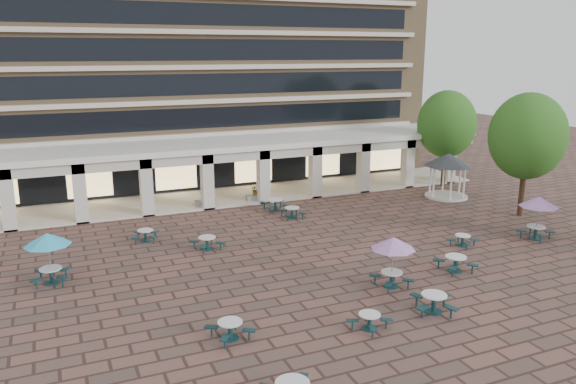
% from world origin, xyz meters
% --- Properties ---
extents(ground, '(120.00, 120.00, 0.00)m').
position_xyz_m(ground, '(0.00, 0.00, 0.00)').
color(ground, brown).
rests_on(ground, ground).
extents(apartment_building, '(40.00, 15.50, 25.20)m').
position_xyz_m(apartment_building, '(0.00, 25.47, 12.60)').
color(apartment_building, '#997D56').
rests_on(apartment_building, ground).
extents(retail_arcade, '(42.00, 6.60, 4.40)m').
position_xyz_m(retail_arcade, '(0.00, 14.80, 3.00)').
color(retail_arcade, white).
rests_on(retail_arcade, ground).
extents(picnic_table_1, '(1.86, 1.86, 0.73)m').
position_xyz_m(picnic_table_1, '(-6.31, -6.12, 0.44)').
color(picnic_table_1, '#133439').
rests_on(picnic_table_1, ground).
extents(picnic_table_2, '(2.26, 2.26, 0.82)m').
position_xyz_m(picnic_table_2, '(2.38, -7.34, 0.49)').
color(picnic_table_2, '#133439').
rests_on(picnic_table_2, ground).
extents(picnic_table_4, '(2.19, 2.19, 2.52)m').
position_xyz_m(picnic_table_4, '(-12.59, 2.42, 2.14)').
color(picnic_table_4, '#133439').
rests_on(picnic_table_4, ground).
extents(picnic_table_5, '(1.82, 1.82, 0.66)m').
position_xyz_m(picnic_table_5, '(-0.94, -7.57, 0.40)').
color(picnic_table_5, '#133439').
rests_on(picnic_table_5, ground).
extents(picnic_table_6, '(2.12, 2.12, 2.45)m').
position_xyz_m(picnic_table_6, '(2.22, -4.36, 2.08)').
color(picnic_table_6, '#133439').
rests_on(picnic_table_6, ground).
extents(picnic_table_7, '(1.87, 1.87, 0.80)m').
position_xyz_m(picnic_table_7, '(6.29, -4.00, 0.48)').
color(picnic_table_7, '#133439').
rests_on(picnic_table_7, ground).
extents(picnic_table_8, '(1.91, 1.91, 0.74)m').
position_xyz_m(picnic_table_8, '(-4.43, 4.13, 0.44)').
color(picnic_table_8, '#133439').
rests_on(picnic_table_8, ground).
extents(picnic_table_9, '(1.69, 1.69, 0.74)m').
position_xyz_m(picnic_table_9, '(2.45, 7.89, 0.44)').
color(picnic_table_9, '#133439').
rests_on(picnic_table_9, ground).
extents(picnic_table_10, '(1.81, 1.81, 0.66)m').
position_xyz_m(picnic_table_10, '(9.19, -1.10, 0.39)').
color(picnic_table_10, '#133439').
rests_on(picnic_table_10, ground).
extents(picnic_table_11, '(2.24, 2.24, 2.59)m').
position_xyz_m(picnic_table_11, '(14.00, -1.82, 2.20)').
color(picnic_table_11, '#133439').
rests_on(picnic_table_11, ground).
extents(picnic_table_12, '(1.84, 1.84, 0.70)m').
position_xyz_m(picnic_table_12, '(-7.39, 6.95, 0.42)').
color(picnic_table_12, '#133439').
rests_on(picnic_table_12, ground).
extents(picnic_table_13, '(1.94, 1.94, 0.84)m').
position_xyz_m(picnic_table_13, '(2.09, 10.00, 0.50)').
color(picnic_table_13, '#133439').
rests_on(picnic_table_13, ground).
extents(gazebo, '(3.61, 3.61, 3.36)m').
position_xyz_m(gazebo, '(15.58, 8.37, 2.53)').
color(gazebo, beige).
rests_on(gazebo, ground).
extents(tree_east_a, '(4.99, 4.99, 8.32)m').
position_xyz_m(tree_east_a, '(16.92, 2.30, 5.43)').
color(tree_east_a, '#3E2A19').
rests_on(tree_east_a, ground).
extents(tree_east_c, '(4.73, 4.73, 7.88)m').
position_xyz_m(tree_east_c, '(17.65, 11.41, 5.15)').
color(tree_east_c, '#3E2A19').
rests_on(tree_east_c, ground).
extents(planter_left, '(1.50, 0.86, 1.32)m').
position_xyz_m(planter_left, '(-2.16, 12.90, 0.55)').
color(planter_left, gray).
rests_on(planter_left, ground).
extents(planter_right, '(1.50, 0.65, 1.31)m').
position_xyz_m(planter_right, '(1.69, 12.90, 0.54)').
color(planter_right, gray).
rests_on(planter_right, ground).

